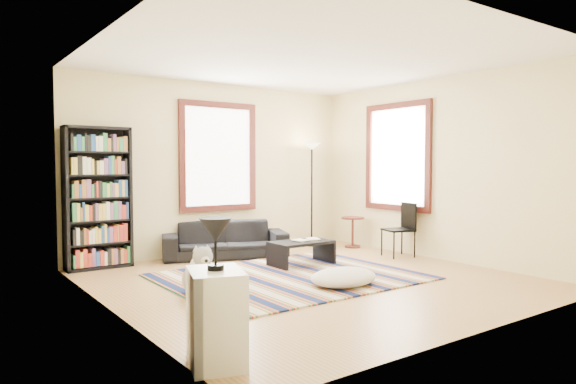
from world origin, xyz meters
TOP-DOWN VIEW (x-y plane):
  - floor at (0.00, 0.00)m, footprint 5.00×5.00m
  - ceiling at (0.00, 0.00)m, footprint 5.00×5.00m
  - wall_back at (0.00, 2.55)m, footprint 5.00×0.10m
  - wall_front at (0.00, -2.55)m, footprint 5.00×0.10m
  - wall_left at (-2.55, 0.00)m, footprint 0.10×5.00m
  - wall_right at (2.55, 0.00)m, footprint 0.10×5.00m
  - window_back at (0.00, 2.47)m, footprint 1.20×0.06m
  - window_right at (2.47, 0.80)m, footprint 0.06×1.20m
  - rug at (-0.14, 0.26)m, footprint 3.14×2.51m
  - sofa at (-0.12, 2.05)m, footprint 2.08×1.41m
  - bookshelf at (-1.99, 2.32)m, footprint 0.90×0.30m
  - coffee_table at (0.45, 0.79)m, footprint 1.00×0.71m
  - book_a at (0.35, 0.79)m, footprint 0.24×0.18m
  - book_b at (0.60, 0.84)m, footprint 0.24×0.28m
  - floor_cushion at (0.10, -0.51)m, footprint 1.02×0.87m
  - floor_lamp at (1.72, 2.15)m, footprint 0.32×0.32m
  - side_table at (2.20, 1.59)m, footprint 0.43×0.43m
  - folding_chair at (2.15, 0.48)m, footprint 0.51×0.50m
  - white_cabinet at (-2.30, -1.79)m, footprint 0.52×0.59m
  - table_lamp at (-2.30, -1.79)m, footprint 0.26×0.26m
  - dog at (-1.51, 0.13)m, footprint 0.51×0.64m

SIDE VIEW (x-z plane):
  - floor at x=0.00m, z-range -0.10..0.00m
  - rug at x=-0.14m, z-range 0.00..0.02m
  - floor_cushion at x=0.10m, z-range 0.00..0.22m
  - coffee_table at x=0.45m, z-range 0.00..0.36m
  - side_table at x=2.20m, z-range 0.00..0.54m
  - sofa at x=-0.12m, z-range 0.00..0.57m
  - dog at x=-1.51m, z-range 0.00..0.57m
  - white_cabinet at x=-2.30m, z-range 0.00..0.70m
  - book_b at x=0.60m, z-range 0.36..0.38m
  - book_a at x=0.35m, z-range 0.36..0.38m
  - folding_chair at x=2.15m, z-range 0.00..0.86m
  - table_lamp at x=-2.30m, z-range 0.70..1.08m
  - floor_lamp at x=1.72m, z-range 0.00..1.86m
  - bookshelf at x=-1.99m, z-range 0.00..2.00m
  - wall_back at x=0.00m, z-range 0.00..2.80m
  - wall_front at x=0.00m, z-range 0.00..2.80m
  - wall_left at x=-2.55m, z-range 0.00..2.80m
  - wall_right at x=2.55m, z-range 0.00..2.80m
  - window_back at x=0.00m, z-range 0.80..2.40m
  - window_right at x=2.47m, z-range 0.80..2.40m
  - ceiling at x=0.00m, z-range 2.80..2.90m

